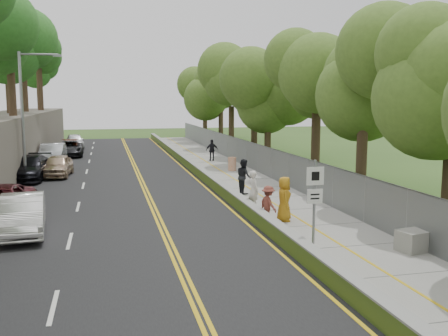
{
  "coord_description": "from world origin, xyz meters",
  "views": [
    {
      "loc": [
        -5.79,
        -18.49,
        5.18
      ],
      "look_at": [
        0.5,
        8.0,
        1.4
      ],
      "focal_mm": 40.0,
      "sensor_mm": 36.0,
      "label": 1
    }
  ],
  "objects": [
    {
      "name": "ground",
      "position": [
        0.0,
        0.0,
        0.0
      ],
      "size": [
        140.0,
        140.0,
        0.0
      ],
      "primitive_type": "plane",
      "color": "#33511E",
      "rests_on": "ground"
    },
    {
      "name": "road",
      "position": [
        -5.4,
        15.0,
        0.02
      ],
      "size": [
        11.2,
        66.0,
        0.04
      ],
      "primitive_type": "cube",
      "color": "black",
      "rests_on": "ground"
    },
    {
      "name": "sidewalk",
      "position": [
        2.55,
        15.0,
        0.03
      ],
      "size": [
        4.2,
        66.0,
        0.05
      ],
      "primitive_type": "cube",
      "color": "gray",
      "rests_on": "ground"
    },
    {
      "name": "jersey_barrier",
      "position": [
        0.25,
        15.0,
        0.3
      ],
      "size": [
        0.42,
        66.0,
        0.6
      ],
      "primitive_type": "cube",
      "color": "#A1E934",
      "rests_on": "ground"
    },
    {
      "name": "chainlink_fence",
      "position": [
        4.65,
        15.0,
        1.0
      ],
      "size": [
        0.04,
        66.0,
        2.0
      ],
      "primitive_type": "cube",
      "color": "slate",
      "rests_on": "ground"
    },
    {
      "name": "trees_fenceside",
      "position": [
        7.0,
        15.0,
        7.0
      ],
      "size": [
        7.0,
        66.0,
        14.0
      ],
      "primitive_type": null,
      "color": "#577B2B",
      "rests_on": "ground"
    },
    {
      "name": "streetlight",
      "position": [
        -10.46,
        14.0,
        4.64
      ],
      "size": [
        2.52,
        0.22,
        8.0
      ],
      "color": "gray",
      "rests_on": "ground"
    },
    {
      "name": "signpost",
      "position": [
        1.05,
        -3.02,
        1.96
      ],
      "size": [
        0.62,
        0.09,
        3.1
      ],
      "color": "gray",
      "rests_on": "sidewalk"
    },
    {
      "name": "construction_barrel",
      "position": [
        3.0,
        16.0,
        0.54
      ],
      "size": [
        0.59,
        0.59,
        0.97
      ],
      "primitive_type": "cylinder",
      "color": "#C84913",
      "rests_on": "sidewalk"
    },
    {
      "name": "concrete_block",
      "position": [
        4.3,
        -4.0,
        0.41
      ],
      "size": [
        1.22,
        1.02,
        0.71
      ],
      "primitive_type": "cube",
      "rotation": [
        0.0,
        0.0,
        0.22
      ],
      "color": "gray",
      "rests_on": "sidewalk"
    },
    {
      "name": "car_1",
      "position": [
        -9.0,
        1.45,
        0.79
      ],
      "size": [
        2.0,
        4.65,
        1.49
      ],
      "primitive_type": "imported",
      "rotation": [
        0.0,
        0.0,
        0.1
      ],
      "color": "white",
      "rests_on": "road"
    },
    {
      "name": "car_3",
      "position": [
        -10.6,
        15.08,
        0.81
      ],
      "size": [
        2.59,
        5.47,
        1.54
      ],
      "primitive_type": "imported",
      "rotation": [
        0.0,
        0.0,
        -0.08
      ],
      "color": "black",
      "rests_on": "road"
    },
    {
      "name": "car_4",
      "position": [
        -9.0,
        16.14,
        0.76
      ],
      "size": [
        2.03,
        4.36,
        1.44
      ],
      "primitive_type": "imported",
      "rotation": [
        0.0,
        0.0,
        -0.08
      ],
      "color": "tan",
      "rests_on": "road"
    },
    {
      "name": "car_5",
      "position": [
        -9.92,
        22.47,
        0.87
      ],
      "size": [
        1.87,
        5.09,
        1.66
      ],
      "primitive_type": "imported",
      "rotation": [
        0.0,
        0.0,
        -0.02
      ],
      "color": "silver",
      "rests_on": "road"
    },
    {
      "name": "car_6",
      "position": [
        -9.0,
        28.21,
        0.73
      ],
      "size": [
        2.4,
        5.02,
        1.38
      ],
      "primitive_type": "imported",
      "rotation": [
        0.0,
        0.0,
        0.02
      ],
      "color": "black",
      "rests_on": "road"
    },
    {
      "name": "car_7",
      "position": [
        -9.0,
        29.5,
        0.71
      ],
      "size": [
        2.14,
        4.7,
        1.33
      ],
      "primitive_type": "imported",
      "rotation": [
        0.0,
        0.0,
        0.06
      ],
      "color": "brown",
      "rests_on": "road"
    },
    {
      "name": "car_8",
      "position": [
        -9.0,
        35.99,
        0.79
      ],
      "size": [
        2.2,
        4.57,
        1.5
      ],
      "primitive_type": "imported",
      "rotation": [
        0.0,
        0.0,
        0.1
      ],
      "color": "silver",
      "rests_on": "road"
    },
    {
      "name": "painter_0",
      "position": [
        1.45,
        1.0,
        1.0
      ],
      "size": [
        0.77,
        1.02,
        1.9
      ],
      "primitive_type": "imported",
      "rotation": [
        0.0,
        0.0,
        1.38
      ],
      "color": "#BA801B",
      "rests_on": "sidewalk"
    },
    {
      "name": "painter_1",
      "position": [
        0.75,
        3.18,
        0.99
      ],
      "size": [
        0.58,
        0.76,
        1.87
      ],
      "primitive_type": "imported",
      "rotation": [
        0.0,
        0.0,
        1.79
      ],
      "color": "silver",
      "rests_on": "sidewalk"
    },
    {
      "name": "painter_2",
      "position": [
        1.45,
        7.31,
        1.0
      ],
      "size": [
        0.79,
        0.98,
        1.9
      ],
      "primitive_type": "imported",
      "rotation": [
        0.0,
        0.0,
        1.65
      ],
      "color": "black",
      "rests_on": "sidewalk"
    },
    {
      "name": "painter_3",
      "position": [
        0.75,
        1.0,
        0.82
      ],
      "size": [
        0.82,
        1.11,
        1.54
      ],
      "primitive_type": "imported",
      "rotation": [
        0.0,
        0.0,
        1.85
      ],
      "color": "brown",
      "rests_on": "sidewalk"
    },
    {
      "name": "person_far",
      "position": [
        2.8,
        22.0,
        0.94
      ],
      "size": [
        1.05,
        0.46,
        1.78
      ],
      "primitive_type": "imported",
      "rotation": [
        0.0,
        0.0,
        3.11
      ],
      "color": "black",
      "rests_on": "sidewalk"
    }
  ]
}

